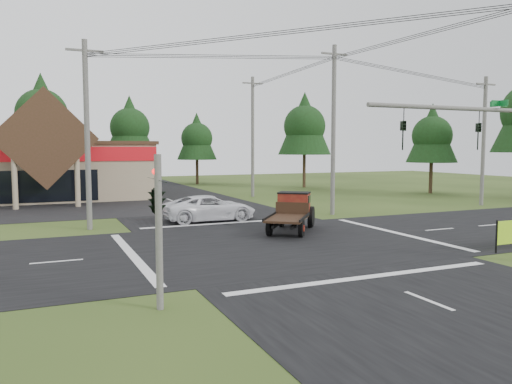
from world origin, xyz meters
TOP-DOWN VIEW (x-y plane):
  - ground at (0.00, 0.00)m, footprint 120.00×120.00m
  - road_ns at (0.00, 0.00)m, footprint 12.00×120.00m
  - road_ew at (0.00, 0.00)m, footprint 120.00×12.00m
  - traffic_signal_mast at (5.82, -7.50)m, footprint 8.12×0.24m
  - traffic_signal_corner at (-7.50, -7.32)m, footprint 0.53×2.48m
  - utility_pole_nw at (-8.00, 8.00)m, footprint 2.00×0.30m
  - utility_pole_ne at (8.00, 8.00)m, footprint 2.00×0.30m
  - utility_pole_far at (22.00, 8.00)m, footprint 2.00×0.30m
  - utility_pole_n at (8.00, 22.00)m, footprint 2.00×0.30m
  - tree_row_c at (-10.00, 41.00)m, footprint 7.28×7.28m
  - tree_row_d at (0.00, 42.00)m, footprint 6.16×6.16m
  - tree_row_e at (8.00, 40.00)m, footprint 5.04×5.04m
  - tree_side_ne at (18.00, 30.00)m, footprint 6.16×6.16m
  - tree_side_e_near at (26.00, 18.00)m, footprint 5.04×5.04m
  - antique_flatbed_truck at (1.99, 2.70)m, footprint 4.71×5.25m
  - white_pickup at (-0.73, 8.48)m, footprint 5.89×2.82m

SIDE VIEW (x-z plane):
  - ground at x=0.00m, z-range 0.00..0.00m
  - road_ns at x=0.00m, z-range 0.00..0.02m
  - road_ew at x=0.00m, z-range 0.00..0.02m
  - white_pickup at x=-0.73m, z-range 0.00..1.62m
  - antique_flatbed_truck at x=1.99m, z-range 0.00..2.15m
  - traffic_signal_corner at x=-7.50m, z-range 1.32..5.72m
  - traffic_signal_mast at x=5.82m, z-range 0.93..7.93m
  - utility_pole_far at x=22.00m, z-range 0.14..10.34m
  - utility_pole_nw at x=-8.00m, z-range 0.14..10.64m
  - utility_pole_n at x=8.00m, z-range 0.14..11.34m
  - utility_pole_ne at x=8.00m, z-range 0.14..11.64m
  - tree_row_e at x=8.00m, z-range 1.49..10.58m
  - tree_side_e_near at x=26.00m, z-range 1.49..10.58m
  - tree_row_d at x=0.00m, z-range 1.82..12.93m
  - tree_side_ne at x=18.00m, z-range 1.82..12.93m
  - tree_row_c at x=-10.00m, z-range 2.16..15.29m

